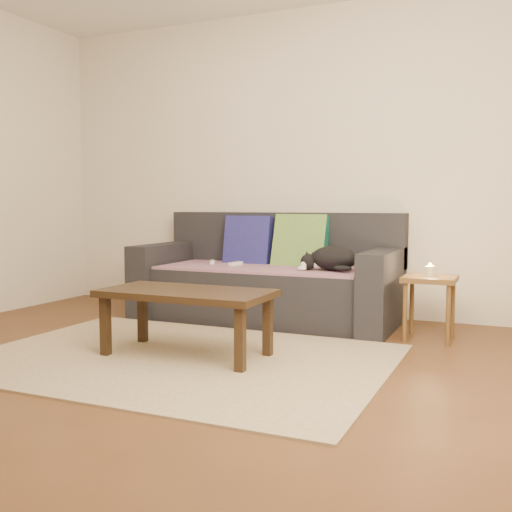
# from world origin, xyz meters

# --- Properties ---
(ground) EXTENTS (4.50, 4.50, 0.00)m
(ground) POSITION_xyz_m (0.00, 0.00, 0.00)
(ground) COLOR brown
(ground) RESTS_ON ground
(back_wall) EXTENTS (4.50, 0.04, 2.60)m
(back_wall) POSITION_xyz_m (0.00, 2.00, 1.30)
(back_wall) COLOR beige
(back_wall) RESTS_ON ground
(sofa) EXTENTS (2.10, 0.94, 0.87)m
(sofa) POSITION_xyz_m (0.00, 1.57, 0.31)
(sofa) COLOR #232328
(sofa) RESTS_ON ground
(throw_blanket) EXTENTS (1.66, 0.74, 0.02)m
(throw_blanket) POSITION_xyz_m (0.00, 1.48, 0.43)
(throw_blanket) COLOR #4C2C53
(throw_blanket) RESTS_ON sofa
(cushion_navy) EXTENTS (0.42, 0.18, 0.43)m
(cushion_navy) POSITION_xyz_m (-0.26, 1.74, 0.63)
(cushion_navy) COLOR #131555
(cushion_navy) RESTS_ON throw_blanket
(cushion_green) EXTENTS (0.45, 0.24, 0.46)m
(cushion_green) POSITION_xyz_m (0.21, 1.74, 0.63)
(cushion_green) COLOR #0E5D4C
(cushion_green) RESTS_ON throw_blanket
(cat) EXTENTS (0.47, 0.37, 0.19)m
(cat) POSITION_xyz_m (0.57, 1.43, 0.53)
(cat) COLOR black
(cat) RESTS_ON throw_blanket
(wii_remote_a) EXTENTS (0.10, 0.15, 0.03)m
(wii_remote_a) POSITION_xyz_m (-0.48, 1.49, 0.46)
(wii_remote_a) COLOR white
(wii_remote_a) RESTS_ON throw_blanket
(wii_remote_b) EXTENTS (0.06, 0.15, 0.03)m
(wii_remote_b) POSITION_xyz_m (-0.25, 1.47, 0.46)
(wii_remote_b) COLOR white
(wii_remote_b) RESTS_ON throw_blanket
(side_table) EXTENTS (0.36, 0.36, 0.44)m
(side_table) POSITION_xyz_m (1.31, 1.32, 0.37)
(side_table) COLOR brown
(side_table) RESTS_ON ground
(candle) EXTENTS (0.06, 0.06, 0.09)m
(candle) POSITION_xyz_m (1.31, 1.32, 0.48)
(candle) COLOR beige
(candle) RESTS_ON side_table
(rug) EXTENTS (2.50, 1.80, 0.01)m
(rug) POSITION_xyz_m (0.00, 0.15, 0.01)
(rug) COLOR tan
(rug) RESTS_ON ground
(coffee_table) EXTENTS (1.04, 0.52, 0.42)m
(coffee_table) POSITION_xyz_m (0.01, 0.22, 0.36)
(coffee_table) COLOR #302212
(coffee_table) RESTS_ON rug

